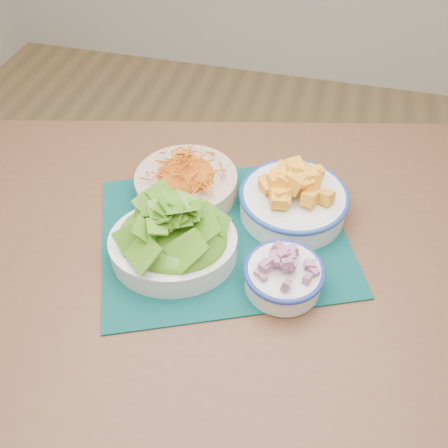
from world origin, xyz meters
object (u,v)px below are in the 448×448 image
Objects in this scene: carrot_bowl at (186,179)px; table at (218,271)px; squash_bowl at (294,195)px; onion_bowl at (284,273)px; lettuce_bowl at (173,237)px; placemat at (224,234)px.

table is at bearing -51.11° from carrot_bowl.
carrot_bowl is (-0.11, 0.13, 0.13)m from table.
squash_bowl is at bearing -1.01° from carrot_bowl.
onion_bowl is at bearing -38.99° from carrot_bowl.
lettuce_bowl reaches higher than onion_bowl.
carrot_bowl is at bearing 83.28° from lettuce_bowl.
carrot_bowl is 0.97× the size of squash_bowl.
placemat is 0.16m from carrot_bowl.
table is at bearing -123.86° from placemat.
squash_bowl is (0.13, 0.13, 0.14)m from table.
squash_bowl is at bearing 24.52° from lettuce_bowl.
carrot_bowl is 0.33m from onion_bowl.
squash_bowl reaches higher than placemat.
lettuce_bowl is at bearing -158.86° from table.
carrot_bowl is (-0.11, 0.10, 0.05)m from placemat.
onion_bowl is (0.14, -0.10, 0.04)m from placemat.
squash_bowl is 0.28m from lettuce_bowl.
table is 0.09m from placemat.
table is 5.22× the size of carrot_bowl.
carrot_bowl is at bearing 115.43° from table.
squash_bowl reaches higher than table.
onion_bowl is (0.26, -0.21, -0.00)m from carrot_bowl.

